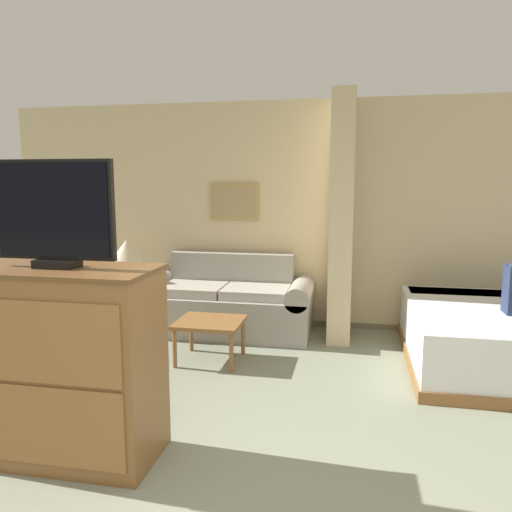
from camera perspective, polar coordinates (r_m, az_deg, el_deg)
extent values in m
cube|color=#CCB78E|center=(5.83, 7.79, 4.62)|extent=(7.66, 0.12, 2.60)
cube|color=#70644E|center=(5.98, 7.50, -7.66)|extent=(7.66, 0.02, 0.06)
cube|color=tan|center=(5.90, -2.49, 6.21)|extent=(0.57, 0.02, 0.43)
cube|color=#9E845B|center=(5.88, -2.52, 6.21)|extent=(0.50, 0.01, 0.36)
cube|color=#CCB78E|center=(5.40, 9.79, 4.27)|extent=(0.24, 0.71, 2.60)
cube|color=gray|center=(5.66, -3.47, -6.51)|extent=(1.45, 0.84, 0.44)
cube|color=gray|center=(5.87, -2.72, -1.65)|extent=(1.45, 0.20, 0.42)
cube|color=gray|center=(5.92, -11.40, -5.98)|extent=(0.23, 0.84, 0.44)
cylinder|color=gray|center=(5.86, -11.48, -3.40)|extent=(0.25, 0.84, 0.25)
cube|color=gray|center=(5.51, 5.06, -6.94)|extent=(0.23, 0.84, 0.44)
cylinder|color=gray|center=(5.45, 5.10, -4.17)|extent=(0.25, 0.84, 0.25)
cube|color=#A49F94|center=(5.65, -7.20, -3.75)|extent=(0.71, 0.60, 0.10)
cube|color=#A49F94|center=(5.47, 0.06, -4.09)|extent=(0.71, 0.60, 0.10)
cube|color=brown|center=(4.75, -5.30, -7.55)|extent=(0.61, 0.55, 0.04)
cylinder|color=brown|center=(4.68, -9.28, -10.42)|extent=(0.04, 0.04, 0.36)
cylinder|color=brown|center=(4.53, -2.84, -10.97)|extent=(0.04, 0.04, 0.36)
cylinder|color=brown|center=(5.10, -7.40, -8.76)|extent=(0.04, 0.04, 0.36)
cylinder|color=brown|center=(4.97, -1.49, -9.19)|extent=(0.04, 0.04, 0.36)
cube|color=brown|center=(5.95, -14.46, -2.49)|extent=(0.46, 0.46, 0.04)
cylinder|color=brown|center=(5.93, -16.95, -5.58)|extent=(0.04, 0.04, 0.56)
cylinder|color=brown|center=(5.76, -13.41, -5.87)|extent=(0.04, 0.04, 0.56)
cylinder|color=brown|center=(6.28, -15.23, -4.74)|extent=(0.04, 0.04, 0.56)
cylinder|color=brown|center=(6.11, -11.84, -4.98)|extent=(0.04, 0.04, 0.56)
cylinder|color=tan|center=(5.94, -14.49, -1.78)|extent=(0.18, 0.18, 0.11)
cylinder|color=tan|center=(5.93, -14.52, -0.89)|extent=(0.02, 0.02, 0.07)
cone|color=beige|center=(5.90, -14.58, 0.61)|extent=(0.38, 0.38, 0.24)
cube|color=brown|center=(3.33, -21.14, -11.50)|extent=(1.15, 0.54, 1.16)
cube|color=brown|center=(3.18, -21.71, -1.41)|extent=(1.17, 0.56, 0.02)
cube|color=#946133|center=(3.04, -24.16, -8.96)|extent=(1.05, 0.01, 0.47)
cube|color=#946133|center=(3.22, -23.61, -17.31)|extent=(1.05, 0.01, 0.47)
cube|color=black|center=(3.17, -21.74, -0.78)|extent=(0.24, 0.16, 0.05)
cube|color=black|center=(3.14, -22.06, 4.91)|extent=(0.75, 0.04, 0.58)
cube|color=black|center=(3.12, -22.30, 4.87)|extent=(0.71, 0.01, 0.54)
cube|color=brown|center=(5.21, 27.14, -10.79)|extent=(1.85, 1.91, 0.10)
cube|color=white|center=(5.76, 25.52, -4.33)|extent=(1.69, 0.36, 0.10)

